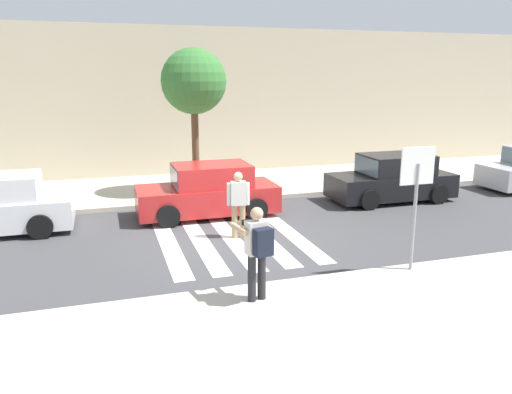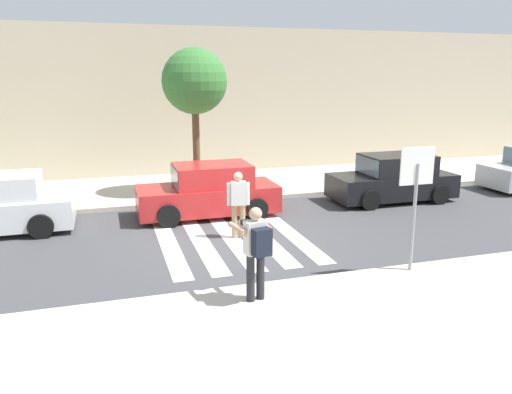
# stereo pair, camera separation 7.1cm
# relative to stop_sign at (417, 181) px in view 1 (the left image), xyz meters

# --- Properties ---
(ground_plane) EXTENTS (120.00, 120.00, 0.00)m
(ground_plane) POSITION_rel_stop_sign_xyz_m (-2.95, 3.46, -2.01)
(ground_plane) COLOR #424244
(sidewalk_near) EXTENTS (60.00, 6.00, 0.14)m
(sidewalk_near) POSITION_rel_stop_sign_xyz_m (-2.95, -2.74, -1.94)
(sidewalk_near) COLOR beige
(sidewalk_near) RESTS_ON ground
(sidewalk_far) EXTENTS (60.00, 4.80, 0.14)m
(sidewalk_far) POSITION_rel_stop_sign_xyz_m (-2.95, 9.46, -1.94)
(sidewalk_far) COLOR beige
(sidewalk_far) RESTS_ON ground
(building_facade_far) EXTENTS (56.00, 4.00, 5.98)m
(building_facade_far) POSITION_rel_stop_sign_xyz_m (-2.95, 13.86, 0.98)
(building_facade_far) COLOR beige
(building_facade_far) RESTS_ON ground
(crosswalk_stripe_0) EXTENTS (0.44, 5.20, 0.01)m
(crosswalk_stripe_0) POSITION_rel_stop_sign_xyz_m (-4.55, 3.66, -2.01)
(crosswalk_stripe_0) COLOR silver
(crosswalk_stripe_0) RESTS_ON ground
(crosswalk_stripe_1) EXTENTS (0.44, 5.20, 0.01)m
(crosswalk_stripe_1) POSITION_rel_stop_sign_xyz_m (-3.75, 3.66, -2.01)
(crosswalk_stripe_1) COLOR silver
(crosswalk_stripe_1) RESTS_ON ground
(crosswalk_stripe_2) EXTENTS (0.44, 5.20, 0.01)m
(crosswalk_stripe_2) POSITION_rel_stop_sign_xyz_m (-2.95, 3.66, -2.01)
(crosswalk_stripe_2) COLOR silver
(crosswalk_stripe_2) RESTS_ON ground
(crosswalk_stripe_3) EXTENTS (0.44, 5.20, 0.01)m
(crosswalk_stripe_3) POSITION_rel_stop_sign_xyz_m (-2.15, 3.66, -2.01)
(crosswalk_stripe_3) COLOR silver
(crosswalk_stripe_3) RESTS_ON ground
(crosswalk_stripe_4) EXTENTS (0.44, 5.20, 0.01)m
(crosswalk_stripe_4) POSITION_rel_stop_sign_xyz_m (-1.35, 3.66, -2.01)
(crosswalk_stripe_4) COLOR silver
(crosswalk_stripe_4) RESTS_ON ground
(stop_sign) EXTENTS (0.76, 0.08, 2.57)m
(stop_sign) POSITION_rel_stop_sign_xyz_m (0.00, 0.00, 0.00)
(stop_sign) COLOR gray
(stop_sign) RESTS_ON sidewalk_near
(photographer_with_backpack) EXTENTS (0.68, 0.91, 1.72)m
(photographer_with_backpack) POSITION_rel_stop_sign_xyz_m (-3.49, -0.47, -0.84)
(photographer_with_backpack) COLOR #232328
(photographer_with_backpack) RESTS_ON sidewalk_near
(pedestrian_crossing) EXTENTS (0.57, 0.30, 1.72)m
(pedestrian_crossing) POSITION_rel_stop_sign_xyz_m (-2.76, 3.47, -1.04)
(pedestrian_crossing) COLOR tan
(pedestrian_crossing) RESTS_ON ground
(parked_car_red) EXTENTS (4.10, 1.92, 1.55)m
(parked_car_red) POSITION_rel_stop_sign_xyz_m (-3.05, 5.76, -1.29)
(parked_car_red) COLOR red
(parked_car_red) RESTS_ON ground
(parked_car_black) EXTENTS (4.10, 1.92, 1.55)m
(parked_car_black) POSITION_rel_stop_sign_xyz_m (3.16, 5.76, -1.29)
(parked_car_black) COLOR black
(parked_car_black) RESTS_ON ground
(street_tree_center) EXTENTS (2.14, 2.14, 4.83)m
(street_tree_center) POSITION_rel_stop_sign_xyz_m (-2.96, 8.13, 1.85)
(street_tree_center) COLOR brown
(street_tree_center) RESTS_ON sidewalk_far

